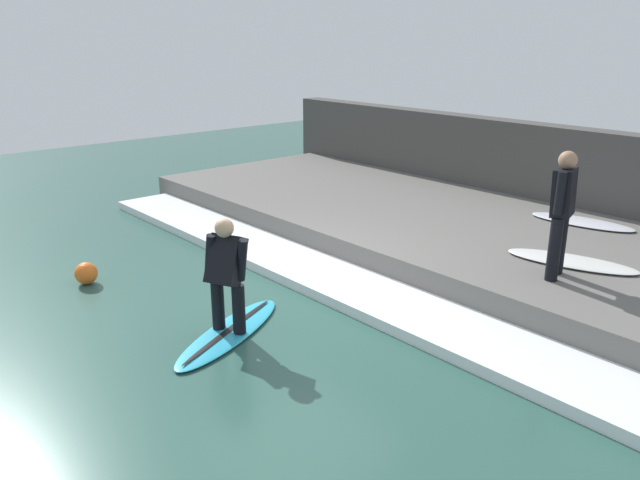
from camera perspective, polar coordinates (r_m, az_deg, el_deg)
The scene contains 10 objects.
ground_plane at distance 8.68m, azimuth -2.12°, elevation -4.98°, with size 28.00×28.00×0.00m, color #2D564C.
concrete_ledge at distance 10.91m, azimuth 11.67°, elevation 0.85°, with size 4.40×12.42×0.46m, color #66635E.
back_wall at distance 12.73m, azimuth 18.64°, elevation 5.98°, with size 0.50×13.04×1.84m, color #474442.
wave_foam_crest at distance 9.02m, azimuth 0.87°, elevation -3.55°, with size 1.11×11.80×0.14m, color white.
surfboard_riding at distance 7.64m, azimuth -8.27°, elevation -8.33°, with size 2.09×1.32×0.07m.
surfer_riding at distance 7.32m, azimuth -8.56°, elevation -2.73°, with size 0.55×0.60×1.39m.
surfer_waiting_near at distance 8.33m, azimuth 21.25°, elevation 2.76°, with size 0.54×0.35×1.63m.
surfboard_waiting_near at distance 9.17m, azimuth 21.99°, elevation -1.80°, with size 1.04×1.82×0.06m.
surfboard_spare at distance 11.16m, azimuth 22.81°, elevation 1.56°, with size 0.84×1.73×0.06m.
marker_buoy at distance 9.58m, azimuth -20.60°, elevation -2.87°, with size 0.32×0.32×0.32m, color orange.
Camera 1 is at (-5.02, -6.20, 3.43)m, focal length 35.00 mm.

